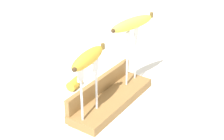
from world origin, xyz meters
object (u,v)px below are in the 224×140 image
object	(u,v)px
fork_fallen_near	(63,132)
banana_chunk_near	(75,83)
fork_stand_right	(133,51)
fork_stand_left	(90,86)
banana_raised_right	(133,24)
banana_raised_left	(89,58)

from	to	relation	value
fork_fallen_near	banana_chunk_near	distance (m)	0.27
fork_stand_right	banana_chunk_near	xyz separation A→B (m)	(-0.11, 0.18, -0.13)
fork_stand_left	banana_raised_right	size ratio (longest dim) A/B	0.85
fork_fallen_near	banana_chunk_near	xyz separation A→B (m)	(0.23, 0.14, 0.01)
banana_raised_right	fork_fallen_near	xyz separation A→B (m)	(-0.34, 0.04, -0.25)
banana_raised_left	banana_chunk_near	bearing A→B (deg)	52.18
fork_fallen_near	banana_raised_left	bearing A→B (deg)	-22.25
fork_stand_left	banana_raised_left	world-z (taller)	banana_raised_left
fork_stand_right	fork_fallen_near	size ratio (longest dim) A/B	1.24
banana_chunk_near	banana_raised_right	bearing A→B (deg)	-57.98
banana_raised_right	fork_fallen_near	world-z (taller)	banana_raised_right
fork_stand_right	banana_raised_right	distance (m)	0.10
fork_stand_left	banana_raised_right	xyz separation A→B (m)	(0.25, 0.00, 0.12)
fork_stand_left	fork_stand_right	bearing A→B (deg)	0.00
fork_stand_left	banana_raised_right	bearing A→B (deg)	0.00
fork_stand_left	fork_stand_right	xyz separation A→B (m)	(0.25, 0.00, 0.02)
fork_stand_left	banana_chunk_near	bearing A→B (deg)	52.19
fork_stand_right	banana_chunk_near	size ratio (longest dim) A/B	3.10
banana_raised_right	banana_raised_left	bearing A→B (deg)	-180.00
fork_stand_left	banana_chunk_near	world-z (taller)	fork_stand_left
fork_stand_left	banana_raised_left	distance (m)	0.09
fork_stand_right	banana_raised_left	distance (m)	0.26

